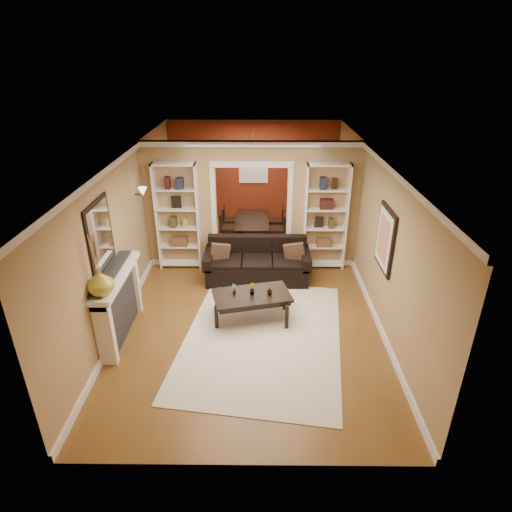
{
  "coord_description": "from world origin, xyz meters",
  "views": [
    {
      "loc": [
        0.17,
        -7.39,
        4.33
      ],
      "look_at": [
        0.11,
        -0.8,
        1.14
      ],
      "focal_mm": 30.0,
      "sensor_mm": 36.0,
      "label": 1
    }
  ],
  "objects_px": {
    "coffee_table": "(252,306)",
    "dining_table": "(253,229)",
    "bookshelf_right": "(325,218)",
    "fireplace": "(121,305)",
    "bookshelf_left": "(178,217)",
    "sofa": "(257,261)"
  },
  "relations": [
    {
      "from": "coffee_table",
      "to": "bookshelf_left",
      "type": "distance_m",
      "value": 2.74
    },
    {
      "from": "sofa",
      "to": "bookshelf_left",
      "type": "height_order",
      "value": "bookshelf_left"
    },
    {
      "from": "bookshelf_left",
      "to": "fireplace",
      "type": "distance_m",
      "value": 2.65
    },
    {
      "from": "coffee_table",
      "to": "bookshelf_left",
      "type": "bearing_deg",
      "value": 114.43
    },
    {
      "from": "bookshelf_left",
      "to": "dining_table",
      "type": "distance_m",
      "value": 2.35
    },
    {
      "from": "sofa",
      "to": "bookshelf_right",
      "type": "xyz_separation_m",
      "value": [
        1.43,
        0.58,
        0.73
      ]
    },
    {
      "from": "sofa",
      "to": "dining_table",
      "type": "height_order",
      "value": "sofa"
    },
    {
      "from": "fireplace",
      "to": "coffee_table",
      "type": "bearing_deg",
      "value": 13.02
    },
    {
      "from": "fireplace",
      "to": "dining_table",
      "type": "bearing_deg",
      "value": 62.6
    },
    {
      "from": "coffee_table",
      "to": "bookshelf_right",
      "type": "xyz_separation_m",
      "value": [
        1.51,
        2.04,
        0.9
      ]
    },
    {
      "from": "sofa",
      "to": "coffee_table",
      "type": "xyz_separation_m",
      "value": [
        -0.08,
        -1.46,
        -0.17
      ]
    },
    {
      "from": "bookshelf_right",
      "to": "fireplace",
      "type": "relative_size",
      "value": 1.35
    },
    {
      "from": "coffee_table",
      "to": "dining_table",
      "type": "height_order",
      "value": "dining_table"
    },
    {
      "from": "bookshelf_right",
      "to": "coffee_table",
      "type": "bearing_deg",
      "value": -126.52
    },
    {
      "from": "coffee_table",
      "to": "bookshelf_right",
      "type": "bearing_deg",
      "value": 39.9
    },
    {
      "from": "sofa",
      "to": "dining_table",
      "type": "xyz_separation_m",
      "value": [
        -0.11,
        2.1,
        -0.16
      ]
    },
    {
      "from": "coffee_table",
      "to": "bookshelf_left",
      "type": "height_order",
      "value": "bookshelf_left"
    },
    {
      "from": "fireplace",
      "to": "bookshelf_left",
      "type": "bearing_deg",
      "value": 77.95
    },
    {
      "from": "coffee_table",
      "to": "dining_table",
      "type": "relative_size",
      "value": 0.87
    },
    {
      "from": "bookshelf_left",
      "to": "dining_table",
      "type": "relative_size",
      "value": 1.53
    },
    {
      "from": "fireplace",
      "to": "dining_table",
      "type": "distance_m",
      "value": 4.58
    },
    {
      "from": "bookshelf_left",
      "to": "bookshelf_right",
      "type": "relative_size",
      "value": 1.0
    }
  ]
}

